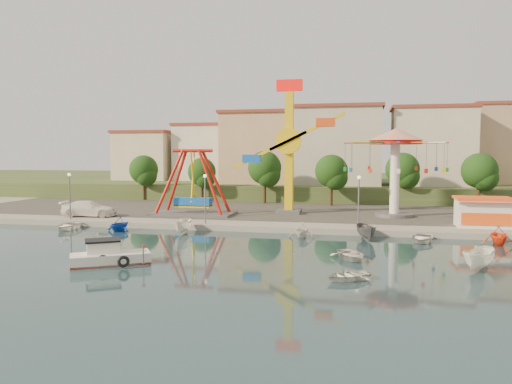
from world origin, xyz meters
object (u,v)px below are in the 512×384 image
(kamikaze_tower, at_px, (293,152))
(skiff, at_px, (479,259))
(van, at_px, (89,209))
(rowboat_a, at_px, (351,255))
(pirate_ship_ride, at_px, (193,184))
(cabin_motorboat, at_px, (109,257))
(wave_swinger, at_px, (395,152))

(kamikaze_tower, bearing_deg, skiff, -56.38)
(kamikaze_tower, distance_m, van, 25.41)
(kamikaze_tower, height_order, rowboat_a, kamikaze_tower)
(pirate_ship_ride, xyz_separation_m, cabin_motorboat, (2.11, -24.70, -3.87))
(pirate_ship_ride, relative_size, wave_swinger, 0.86)
(pirate_ship_ride, relative_size, cabin_motorboat, 1.71)
(pirate_ship_ride, relative_size, kamikaze_tower, 0.61)
(wave_swinger, bearing_deg, pirate_ship_ride, -172.22)
(kamikaze_tower, relative_size, skiff, 3.94)
(wave_swinger, bearing_deg, van, -168.17)
(kamikaze_tower, distance_m, wave_swinger, 12.17)
(pirate_ship_ride, distance_m, skiff, 35.39)
(pirate_ship_ride, relative_size, van, 1.56)
(pirate_ship_ride, relative_size, rowboat_a, 2.83)
(cabin_motorboat, relative_size, skiff, 1.40)
(pirate_ship_ride, xyz_separation_m, wave_swinger, (23.90, 3.27, 3.80))
(skiff, bearing_deg, cabin_motorboat, -142.84)
(cabin_motorboat, bearing_deg, wave_swinger, 20.24)
(rowboat_a, bearing_deg, kamikaze_tower, 83.64)
(wave_swinger, xyz_separation_m, rowboat_a, (-4.49, -22.55, -7.83))
(wave_swinger, bearing_deg, kamikaze_tower, 178.81)
(rowboat_a, bearing_deg, pirate_ship_ride, 110.22)
(kamikaze_tower, bearing_deg, cabin_motorboat, -108.82)
(rowboat_a, xyz_separation_m, van, (-30.93, 15.13, 1.16))
(rowboat_a, bearing_deg, wave_swinger, 53.76)
(rowboat_a, bearing_deg, van, 128.98)
(pirate_ship_ride, bearing_deg, cabin_motorboat, -85.11)
(cabin_motorboat, relative_size, rowboat_a, 1.66)
(van, bearing_deg, cabin_motorboat, -154.42)
(wave_swinger, bearing_deg, skiff, -80.16)
(wave_swinger, relative_size, skiff, 2.77)
(pirate_ship_ride, height_order, kamikaze_tower, kamikaze_tower)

